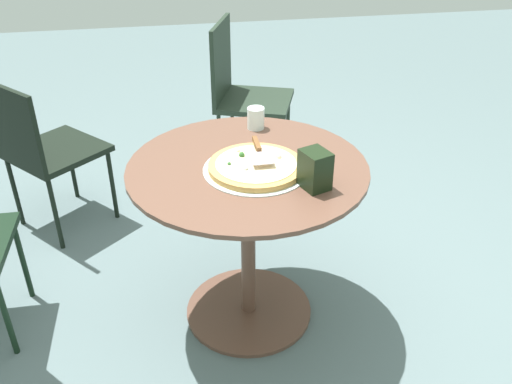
# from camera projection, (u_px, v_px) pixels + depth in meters

# --- Properties ---
(ground_plane) EXTENTS (10.00, 10.00, 0.00)m
(ground_plane) POSITION_uv_depth(u_px,v_px,m) (249.00, 311.00, 2.47)
(ground_plane) COLOR slate
(patio_table) EXTENTS (0.92, 0.92, 0.74)m
(patio_table) POSITION_uv_depth(u_px,v_px,m) (248.00, 214.00, 2.20)
(patio_table) COLOR brown
(patio_table) RESTS_ON ground
(pizza_on_tray) EXTENTS (0.40, 0.40, 0.05)m
(pizza_on_tray) POSITION_uv_depth(u_px,v_px,m) (256.00, 166.00, 2.05)
(pizza_on_tray) COLOR silver
(pizza_on_tray) RESTS_ON patio_table
(pizza_server) EXTENTS (0.21, 0.08, 0.02)m
(pizza_server) POSITION_uv_depth(u_px,v_px,m) (259.00, 150.00, 2.08)
(pizza_server) COLOR silver
(pizza_server) RESTS_ON pizza_on_tray
(drinking_cup) EXTENTS (0.07, 0.07, 0.09)m
(drinking_cup) POSITION_uv_depth(u_px,v_px,m) (256.00, 118.00, 2.35)
(drinking_cup) COLOR silver
(drinking_cup) RESTS_ON patio_table
(napkin_dispenser) EXTENTS (0.12, 0.11, 0.14)m
(napkin_dispenser) POSITION_uv_depth(u_px,v_px,m) (315.00, 170.00, 1.92)
(napkin_dispenser) COLOR black
(napkin_dispenser) RESTS_ON patio_table
(patio_chair_near) EXTENTS (0.59, 0.59, 0.84)m
(patio_chair_near) POSITION_uv_depth(u_px,v_px,m) (41.00, 146.00, 2.78)
(patio_chair_near) COLOR black
(patio_chair_near) RESTS_ON ground
(patio_chair_far) EXTENTS (0.56, 0.56, 0.92)m
(patio_chair_far) POSITION_uv_depth(u_px,v_px,m) (241.00, 88.00, 3.37)
(patio_chair_far) COLOR #223023
(patio_chair_far) RESTS_ON ground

